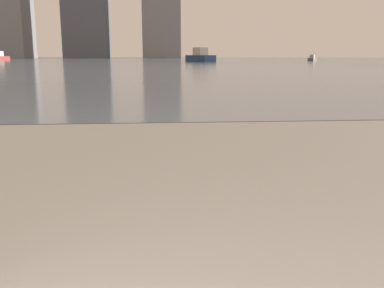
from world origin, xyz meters
The scene contains 5 objects.
harbor_water centered at (0.00, 62.00, 0.01)m, with size 180.00×110.00×0.01m.
harbor_boat_1 centered at (24.30, 67.01, 0.36)m, with size 2.12×2.70×0.98m.
harbor_boat_4 centered at (5.88, 60.01, 0.70)m, with size 3.90×5.49×1.96m.
skyline_tower_1 centered at (-18.24, 118.00, 12.87)m, with size 11.01×11.86×25.73m.
skyline_tower_2 centered at (1.21, 118.00, 14.25)m, with size 9.85×10.30×28.51m.
Camera 1 is at (-0.08, 0.19, 1.09)m, focal length 40.00 mm.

